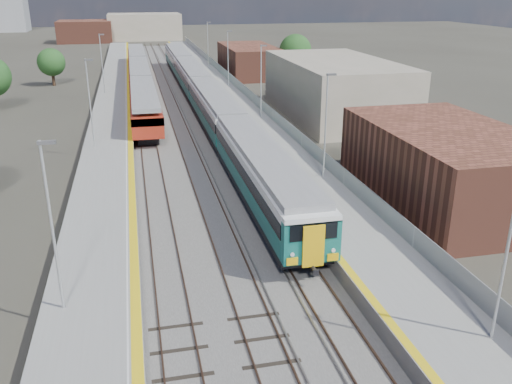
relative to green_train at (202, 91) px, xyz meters
name	(u,v)px	position (x,y,z in m)	size (l,w,h in m)	color
ground	(192,113)	(-1.50, -1.44, -2.36)	(320.00, 320.00, 0.00)	#47443A
ballast_bed	(171,110)	(-3.75, 1.06, -2.33)	(10.50, 155.00, 0.06)	#565451
tracks	(175,106)	(-3.15, 2.74, -2.25)	(8.96, 160.00, 0.17)	#4C3323
platform_right	(231,103)	(3.78, 1.05, -1.82)	(4.70, 155.00, 8.52)	slate
platform_left	(113,108)	(-10.55, 1.05, -1.84)	(4.30, 155.00, 8.52)	slate
buildings	(80,1)	(-19.62, 87.16, 8.35)	(72.00, 185.50, 40.00)	brown
green_train	(202,91)	(0.00, 0.00, 0.00)	(3.04, 84.59, 3.35)	black
red_train	(140,77)	(-7.00, 13.65, -0.14)	(2.97, 60.18, 3.75)	black
tree_c	(51,62)	(-19.72, 22.43, 1.13)	(4.09, 4.09, 5.54)	#382619
tree_d	(295,51)	(18.00, 21.23, 2.06)	(5.18, 5.18, 7.03)	#382619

